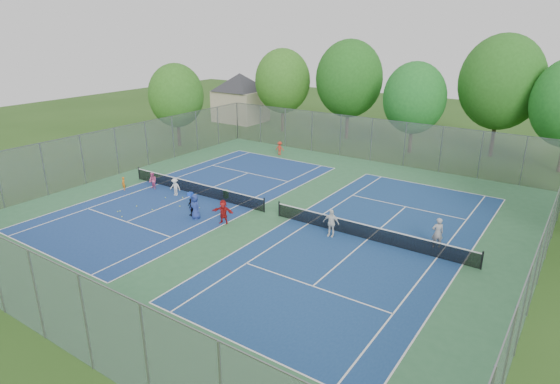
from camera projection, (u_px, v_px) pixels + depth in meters
The scene contains 38 objects.
ground at pixel (272, 214), 31.52m from camera, with size 120.00×120.00×0.00m, color #284B17.
court_pad at pixel (272, 214), 31.51m from camera, with size 32.00×32.00×0.01m, color #30673F.
court_left at pixel (196, 194), 35.23m from camera, with size 10.97×23.77×0.01m, color navy.
court_right at pixel (368, 239), 27.79m from camera, with size 10.97×23.77×0.01m, color navy.
net_left at pixel (196, 189), 35.08m from camera, with size 12.87×0.10×0.91m, color black.
net_right at pixel (368, 233), 27.64m from camera, with size 12.87×0.10×0.91m, color black.
fence_north at pixel (371, 140), 43.27m from camera, with size 32.00×0.10×4.00m, color gray.
fence_south at pixel (37, 295), 18.41m from camera, with size 32.00×0.10×4.00m, color gray.
fence_west at pixel (117, 151), 39.34m from camera, with size 32.00×0.10×4.00m, color gray.
fence_east at pixel (544, 248), 22.34m from camera, with size 32.00×0.10×4.00m, color gray.
house at pixel (240, 89), 60.43m from camera, with size 11.03×11.03×7.30m.
tree_nw at pixel (283, 81), 54.05m from camera, with size 6.40×6.40×9.58m.
tree_nl at pixel (349, 79), 50.36m from camera, with size 7.20×7.20×10.69m.
tree_nc at pixel (414, 98), 44.95m from camera, with size 6.00×6.00×8.85m.
tree_nr at pixel (502, 82), 43.00m from camera, with size 7.60×7.60×11.42m.
tree_side_w at pixel (176, 96), 47.61m from camera, with size 5.60×5.60×8.47m.
ball_crate at pixel (190, 194), 34.82m from camera, with size 0.32×0.32×0.28m, color blue.
ball_hopper at pixel (226, 194), 34.36m from camera, with size 0.31×0.31×0.61m, color #258B36.
student_a at pixel (124, 184), 35.94m from camera, with size 0.38×0.25×1.05m, color orange.
student_b at pixel (153, 181), 36.15m from camera, with size 0.64×0.50×1.32m, color #D9548B.
student_c at pixel (175, 187), 34.78m from camera, with size 0.86×0.50×1.33m, color silver.
student_d at pixel (191, 207), 31.10m from camera, with size 0.71×0.30×1.22m, color black.
student_e at pixel (195, 207), 30.56m from camera, with size 0.81×0.53×1.66m, color navy.
student_f at pixel (223, 212), 29.82m from camera, with size 1.47×0.47×1.59m, color #A41717.
child_far_baseline at pixel (280, 148), 45.65m from camera, with size 0.86×0.49×1.33m, color red.
instructor at pixel (437, 233), 26.50m from camera, with size 0.67×0.44×1.84m, color #959598.
teen_court_b at pixel (331, 223), 28.00m from camera, with size 1.01×0.42×1.72m, color silver.
tennis_ball_0 at pixel (183, 198), 34.42m from camera, with size 0.07×0.07×0.07m, color #DCE936.
tennis_ball_1 at pixel (122, 217), 31.01m from camera, with size 0.07×0.07×0.07m, color yellow.
tennis_ball_2 at pixel (118, 212), 31.85m from camera, with size 0.07×0.07×0.07m, color #A5C52D.
tennis_ball_3 at pixel (199, 208), 32.54m from camera, with size 0.07×0.07×0.07m, color #CFE936.
tennis_ball_4 at pixel (140, 191), 35.90m from camera, with size 0.07×0.07×0.07m, color #C3EC37.
tennis_ball_5 at pixel (137, 206), 32.79m from camera, with size 0.07×0.07×0.07m, color #BCD130.
tennis_ball_6 at pixel (152, 210), 32.20m from camera, with size 0.07×0.07×0.07m, color #B4D832.
tennis_ball_7 at pixel (120, 211), 31.93m from camera, with size 0.07×0.07×0.07m, color #C1E435.
tennis_ball_8 at pixel (132, 193), 35.30m from camera, with size 0.07×0.07×0.07m, color #C6E234.
tennis_ball_9 at pixel (180, 206), 32.79m from camera, with size 0.07×0.07×0.07m, color #D3F438.
tennis_ball_10 at pixel (166, 198), 34.39m from camera, with size 0.07×0.07×0.07m, color #BCD631.
Camera 1 is at (16.92, -23.75, 12.06)m, focal length 30.00 mm.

